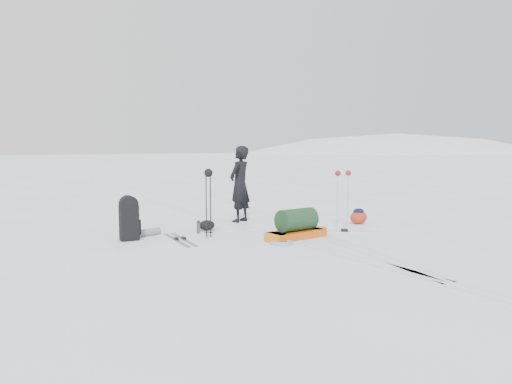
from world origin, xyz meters
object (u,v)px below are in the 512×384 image
at_px(skier, 240,184).
at_px(ski_poles_black, 208,181).
at_px(expedition_rucksack, 132,219).
at_px(pulk_sled, 297,227).

relative_size(skier, ski_poles_black, 1.32).
bearing_deg(expedition_rucksack, pulk_sled, -24.17).
height_order(skier, pulk_sled, skier).
height_order(pulk_sled, expedition_rucksack, expedition_rucksack).
bearing_deg(skier, ski_poles_black, 13.35).
bearing_deg(ski_poles_black, expedition_rucksack, 139.78).
relative_size(skier, pulk_sled, 1.15).
xyz_separation_m(pulk_sled, expedition_rucksack, (-3.23, 1.49, 0.20)).
height_order(skier, expedition_rucksack, skier).
relative_size(expedition_rucksack, ski_poles_black, 0.65).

